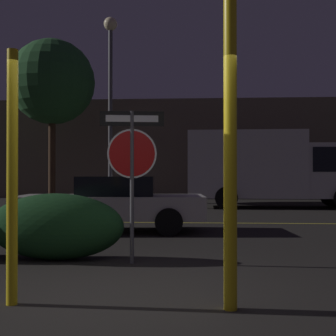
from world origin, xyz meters
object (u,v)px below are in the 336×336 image
Objects in this scene: stop_sign at (132,154)px; delivery_truck at (282,166)px; yellow_pole_left at (12,177)px; yellow_pole_right at (230,136)px; street_lamp at (110,76)px; hedge_bush_2 at (56,226)px; tree_1 at (52,82)px; passing_car_2 at (112,203)px.

delivery_truck is at bearing 61.14° from stop_sign.
yellow_pole_right reaches higher than yellow_pole_left.
street_lamp is at bearing -84.98° from delivery_truck.
street_lamp reaches higher than delivery_truck.
tree_1 reaches higher than hedge_bush_2.
yellow_pole_right is (2.22, -0.03, 0.40)m from yellow_pole_left.
tree_1 is at bearing -103.53° from delivery_truck.
hedge_bush_2 is (-1.22, 0.22, -1.11)m from stop_sign.
yellow_pole_right is at bearing -163.31° from passing_car_2.
stop_sign is 11.81m from street_lamp.
delivery_truck is (5.17, 13.66, 0.29)m from yellow_pole_left.
tree_1 is (-3.29, 3.09, 0.38)m from street_lamp.
delivery_truck is (5.47, 11.21, 1.09)m from hedge_bush_2.
passing_car_2 is at bearing -78.93° from street_lamp.
street_lamp is at bearing 105.59° from yellow_pole_right.
hedge_bush_2 is at bearing -83.71° from street_lamp.
passing_car_2 is 0.62× the size of delivery_truck.
hedge_bush_2 is at bearing -24.44° from delivery_truck.
hedge_bush_2 is at bearing 172.19° from passing_car_2.
yellow_pole_left is 0.35× the size of tree_1.
yellow_pole_right is 14.01m from delivery_truck.
yellow_pole_right is at bearing -44.62° from hedge_bush_2.
tree_1 reaches higher than yellow_pole_left.
stop_sign is 0.66× the size of yellow_pole_right.
delivery_truck is at bearing -15.10° from tree_1.
street_lamp reaches higher than hedge_bush_2.
stop_sign is at bearing -10.14° from hedge_bush_2.
tree_1 is at bearing 103.52° from stop_sign.
passing_car_2 is at bearing 86.29° from hedge_bush_2.
yellow_pole_left is at bearing -83.01° from hedge_bush_2.
hedge_bush_2 is 0.48× the size of passing_car_2.
stop_sign is at bearing 119.81° from yellow_pole_right.
passing_car_2 is at bearing -65.55° from tree_1.
yellow_pole_right is at bearing -66.87° from tree_1.
stop_sign is 1.06× the size of hedge_bush_2.
hedge_bush_2 is at bearing 96.99° from yellow_pole_left.
delivery_truck is at bearing 77.84° from yellow_pole_right.
passing_car_2 is (-2.29, 6.03, -1.06)m from yellow_pole_right.
street_lamp reaches higher than passing_car_2.
stop_sign is 0.87× the size of yellow_pole_left.
passing_car_2 is (-0.07, 5.99, -0.66)m from yellow_pole_left.
street_lamp is (-6.66, -0.40, 3.52)m from delivery_truck.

